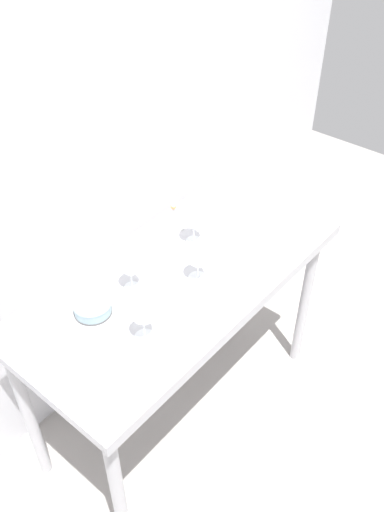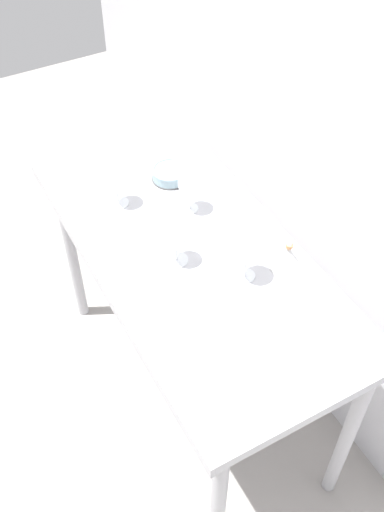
{
  "view_description": "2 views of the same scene",
  "coord_description": "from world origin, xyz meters",
  "px_view_note": "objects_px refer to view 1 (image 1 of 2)",
  "views": [
    {
      "loc": [
        -1.18,
        -1.05,
        2.33
      ],
      "look_at": [
        0.04,
        -0.04,
        0.99
      ],
      "focal_mm": 38.07,
      "sensor_mm": 36.0,
      "label": 1
    },
    {
      "loc": [
        1.24,
        -0.68,
        2.35
      ],
      "look_at": [
        0.08,
        -0.04,
        0.95
      ],
      "focal_mm": 42.29,
      "sensor_mm": 36.0,
      "label": 2
    }
  ],
  "objects_px": {
    "decanter_funnel": "(174,216)",
    "tasting_sheet_upper": "(223,223)",
    "wine_glass_far_right": "(194,219)",
    "tasting_bowl": "(92,307)",
    "wine_glass_near_left": "(143,314)",
    "wine_glass_near_center": "(198,258)",
    "wine_glass_far_left": "(130,266)"
  },
  "relations": [
    {
      "from": "wine_glass_near_left",
      "to": "tasting_bowl",
      "type": "relative_size",
      "value": 1.17
    },
    {
      "from": "wine_glass_near_center",
      "to": "tasting_bowl",
      "type": "xyz_separation_m",
      "value": [
        -0.38,
        0.18,
        -0.08
      ]
    },
    {
      "from": "wine_glass_far_left",
      "to": "wine_glass_near_center",
      "type": "bearing_deg",
      "value": -38.28
    },
    {
      "from": "decanter_funnel",
      "to": "tasting_bowl",
      "type": "bearing_deg",
      "value": -168.09
    },
    {
      "from": "tasting_bowl",
      "to": "decanter_funnel",
      "type": "bearing_deg",
      "value": 11.91
    },
    {
      "from": "wine_glass_near_center",
      "to": "wine_glass_far_right",
      "type": "xyz_separation_m",
      "value": [
        0.17,
        0.16,
        0.01
      ]
    },
    {
      "from": "wine_glass_near_center",
      "to": "wine_glass_near_left",
      "type": "bearing_deg",
      "value": -171.5
    },
    {
      "from": "decanter_funnel",
      "to": "wine_glass_near_left",
      "type": "bearing_deg",
      "value": -147.38
    },
    {
      "from": "wine_glass_far_right",
      "to": "tasting_sheet_upper",
      "type": "xyz_separation_m",
      "value": [
        0.18,
        -0.02,
        -0.12
      ]
    },
    {
      "from": "wine_glass_near_left",
      "to": "wine_glass_far_right",
      "type": "distance_m",
      "value": 0.56
    },
    {
      "from": "wine_glass_near_left",
      "to": "wine_glass_near_center",
      "type": "relative_size",
      "value": 1.08
    },
    {
      "from": "wine_glass_far_right",
      "to": "tasting_sheet_upper",
      "type": "distance_m",
      "value": 0.21
    },
    {
      "from": "wine_glass_near_left",
      "to": "tasting_bowl",
      "type": "height_order",
      "value": "wine_glass_near_left"
    },
    {
      "from": "wine_glass_far_left",
      "to": "decanter_funnel",
      "type": "height_order",
      "value": "wine_glass_far_left"
    },
    {
      "from": "wine_glass_far_left",
      "to": "tasting_bowl",
      "type": "bearing_deg",
      "value": 174.76
    },
    {
      "from": "wine_glass_far_right",
      "to": "tasting_sheet_upper",
      "type": "relative_size",
      "value": 0.63
    },
    {
      "from": "wine_glass_near_center",
      "to": "tasting_bowl",
      "type": "relative_size",
      "value": 1.08
    },
    {
      "from": "wine_glass_near_center",
      "to": "tasting_bowl",
      "type": "bearing_deg",
      "value": 155.49
    },
    {
      "from": "wine_glass_near_center",
      "to": "wine_glass_far_right",
      "type": "height_order",
      "value": "wine_glass_far_right"
    },
    {
      "from": "tasting_bowl",
      "to": "decanter_funnel",
      "type": "height_order",
      "value": "decanter_funnel"
    },
    {
      "from": "tasting_bowl",
      "to": "decanter_funnel",
      "type": "xyz_separation_m",
      "value": [
        0.58,
        0.12,
        0.02
      ]
    },
    {
      "from": "tasting_bowl",
      "to": "wine_glass_far_left",
      "type": "bearing_deg",
      "value": -5.24
    },
    {
      "from": "tasting_sheet_upper",
      "to": "wine_glass_near_left",
      "type": "bearing_deg",
      "value": -125.54
    },
    {
      "from": "wine_glass_far_left",
      "to": "wine_glass_near_center",
      "type": "relative_size",
      "value": 1.03
    },
    {
      "from": "wine_glass_far_right",
      "to": "tasting_sheet_upper",
      "type": "height_order",
      "value": "wine_glass_far_right"
    },
    {
      "from": "wine_glass_far_left",
      "to": "wine_glass_near_left",
      "type": "distance_m",
      "value": 0.26
    },
    {
      "from": "wine_glass_near_center",
      "to": "decanter_funnel",
      "type": "xyz_separation_m",
      "value": [
        0.2,
        0.3,
        -0.06
      ]
    },
    {
      "from": "decanter_funnel",
      "to": "tasting_sheet_upper",
      "type": "bearing_deg",
      "value": -47.19
    },
    {
      "from": "wine_glass_near_left",
      "to": "wine_glass_near_center",
      "type": "distance_m",
      "value": 0.36
    },
    {
      "from": "wine_glass_near_left",
      "to": "tasting_bowl",
      "type": "distance_m",
      "value": 0.25
    },
    {
      "from": "wine_glass_far_right",
      "to": "tasting_bowl",
      "type": "xyz_separation_m",
      "value": [
        -0.55,
        0.02,
        -0.09
      ]
    },
    {
      "from": "wine_glass_far_left",
      "to": "wine_glass_far_right",
      "type": "xyz_separation_m",
      "value": [
        0.37,
        0.0,
        0.01
      ]
    }
  ]
}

